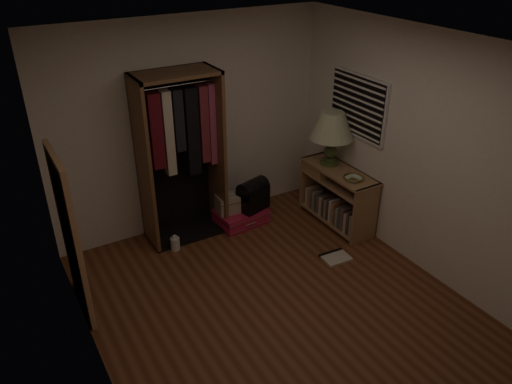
# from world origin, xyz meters

# --- Properties ---
(ground) EXTENTS (4.00, 4.00, 0.00)m
(ground) POSITION_xyz_m (0.00, 0.00, 0.00)
(ground) COLOR #5C2F1A
(ground) RESTS_ON ground
(room_walls) EXTENTS (3.52, 4.02, 2.60)m
(room_walls) POSITION_xyz_m (0.08, 0.04, 1.50)
(room_walls) COLOR silver
(room_walls) RESTS_ON ground
(console_bookshelf) EXTENTS (0.42, 1.12, 0.75)m
(console_bookshelf) POSITION_xyz_m (1.54, 1.03, 0.39)
(console_bookshelf) COLOR #956C48
(console_bookshelf) RESTS_ON ground
(open_wardrobe) EXTENTS (0.99, 0.50, 2.05)m
(open_wardrobe) POSITION_xyz_m (-0.21, 1.77, 1.21)
(open_wardrobe) COLOR brown
(open_wardrobe) RESTS_ON ground
(floor_mirror) EXTENTS (0.06, 0.80, 1.70)m
(floor_mirror) POSITION_xyz_m (-1.70, 1.00, 0.85)
(floor_mirror) COLOR tan
(floor_mirror) RESTS_ON ground
(pink_suitcase) EXTENTS (0.67, 0.50, 0.19)m
(pink_suitcase) POSITION_xyz_m (0.46, 1.60, 0.10)
(pink_suitcase) COLOR #BF173F
(pink_suitcase) RESTS_ON ground
(train_case) EXTENTS (0.36, 0.26, 0.25)m
(train_case) POSITION_xyz_m (0.33, 1.64, 0.31)
(train_case) COLOR tan
(train_case) RESTS_ON pink_suitcase
(black_bag) EXTENTS (0.43, 0.34, 0.41)m
(black_bag) POSITION_xyz_m (0.61, 1.55, 0.41)
(black_bag) COLOR black
(black_bag) RESTS_ON pink_suitcase
(table_lamp) EXTENTS (0.69, 0.69, 0.69)m
(table_lamp) POSITION_xyz_m (1.54, 1.21, 1.25)
(table_lamp) COLOR #3E5026
(table_lamp) RESTS_ON console_bookshelf
(brass_tray) EXTENTS (0.28, 0.28, 0.01)m
(brass_tray) POSITION_xyz_m (1.54, 0.73, 0.76)
(brass_tray) COLOR #AC8542
(brass_tray) RESTS_ON console_bookshelf
(ceramic_bowl) EXTENTS (0.20, 0.20, 0.05)m
(ceramic_bowl) POSITION_xyz_m (1.49, 0.68, 0.77)
(ceramic_bowl) COLOR #A8CAA9
(ceramic_bowl) RESTS_ON console_bookshelf
(white_jug) EXTENTS (0.13, 0.13, 0.19)m
(white_jug) POSITION_xyz_m (-0.51, 1.47, 0.08)
(white_jug) COLOR silver
(white_jug) RESTS_ON ground
(floor_book) EXTENTS (0.33, 0.27, 0.03)m
(floor_book) POSITION_xyz_m (1.03, 0.36, 0.01)
(floor_book) COLOR beige
(floor_book) RESTS_ON ground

